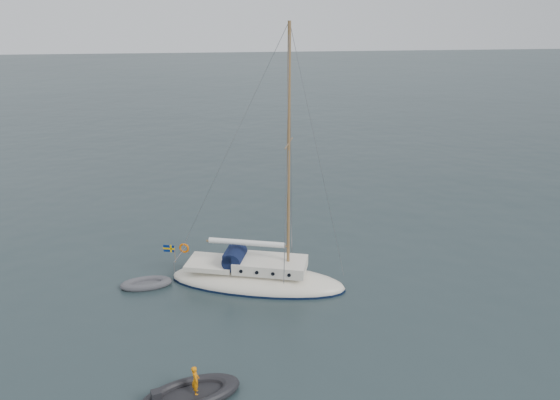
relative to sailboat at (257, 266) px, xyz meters
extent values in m
plane|color=black|center=(1.22, 2.78, -1.07)|extent=(300.00, 300.00, 0.00)
ellipsoid|color=beige|center=(0.00, 0.00, -0.91)|extent=(9.40, 2.92, 1.57)
cube|color=white|center=(0.73, 0.00, 0.17)|extent=(3.76, 1.98, 0.57)
cube|color=beige|center=(-2.51, 0.00, 0.00)|extent=(2.51, 1.98, 0.26)
cylinder|color=#0D1533|center=(-1.20, 0.00, 0.45)|extent=(1.00, 1.72, 1.00)
cube|color=#0D1533|center=(-1.41, 0.00, 0.66)|extent=(0.47, 1.72, 0.42)
cylinder|color=#905E3C|center=(1.67, 0.00, 6.14)|extent=(0.16, 0.16, 12.53)
cylinder|color=#905E3C|center=(1.67, 0.00, 6.77)|extent=(0.05, 2.30, 0.05)
cylinder|color=#905E3C|center=(-0.53, 0.00, 1.28)|extent=(4.39, 0.10, 0.10)
cylinder|color=white|center=(-0.53, 0.00, 1.34)|extent=(4.08, 0.29, 0.29)
cylinder|color=gray|center=(-4.18, 0.00, 0.45)|extent=(0.04, 2.30, 0.04)
torus|color=#DE5C01|center=(-4.23, 0.63, 0.45)|extent=(0.56, 0.10, 0.56)
cylinder|color=#905E3C|center=(-4.55, 0.00, 0.34)|extent=(0.03, 0.03, 0.94)
cube|color=#051C59|center=(-4.86, 0.00, 0.66)|extent=(0.63, 0.02, 0.40)
cube|color=#EDAF00|center=(-4.86, 0.00, 0.66)|extent=(0.65, 0.03, 0.09)
cube|color=#EDAF00|center=(-4.75, 0.00, 0.66)|extent=(0.09, 0.03, 0.42)
cylinder|color=black|center=(-0.63, 1.00, 0.17)|extent=(0.19, 0.06, 0.19)
cylinder|color=black|center=(-0.63, -1.00, 0.17)|extent=(0.19, 0.06, 0.19)
cylinder|color=black|center=(0.21, 1.00, 0.17)|extent=(0.19, 0.06, 0.19)
cylinder|color=black|center=(0.21, -1.00, 0.17)|extent=(0.19, 0.06, 0.19)
cylinder|color=black|center=(1.04, 1.00, 0.17)|extent=(0.19, 0.06, 0.19)
cylinder|color=black|center=(1.04, -1.00, 0.17)|extent=(0.19, 0.06, 0.19)
cylinder|color=black|center=(1.88, 1.00, 0.17)|extent=(0.19, 0.06, 0.19)
cylinder|color=black|center=(1.88, -1.00, 0.17)|extent=(0.19, 0.06, 0.19)
cube|color=#444448|center=(-5.88, 0.52, -0.95)|extent=(1.65, 0.68, 0.10)
cube|color=black|center=(-3.30, -8.65, -0.93)|extent=(2.40, 1.00, 0.12)
cube|color=black|center=(-4.60, -8.65, -0.62)|extent=(0.35, 0.35, 0.60)
imported|color=orange|center=(-3.10, -8.65, -0.29)|extent=(0.35, 0.48, 1.19)
camera|label=1|loc=(-2.14, -25.95, 13.07)|focal=35.00mm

